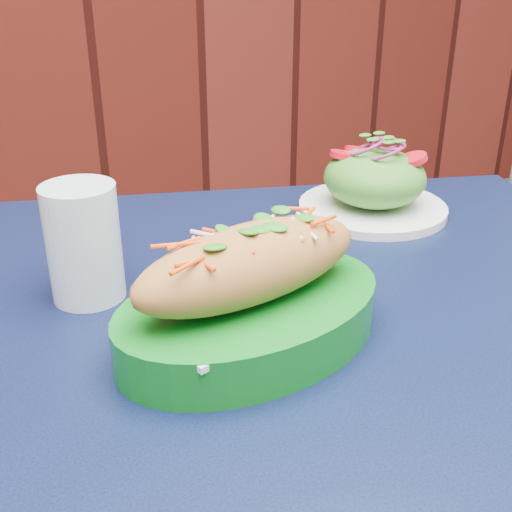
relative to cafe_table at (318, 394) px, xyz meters
name	(u,v)px	position (x,y,z in m)	size (l,w,h in m)	color
cafe_table	(318,394)	(0.00, 0.00, 0.00)	(1.00, 1.00, 0.75)	black
banh_mi_basket	(251,295)	(-0.08, 0.00, 0.14)	(0.29, 0.22, 0.12)	#0C6D19
salad_plate	(374,184)	(0.22, 0.22, 0.13)	(0.20, 0.20, 0.10)	white
water_glass	(84,243)	(-0.19, 0.15, 0.15)	(0.08, 0.08, 0.12)	silver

